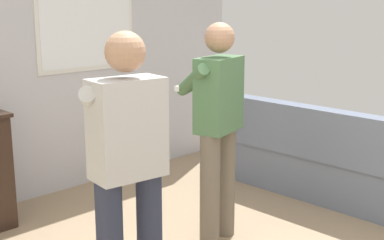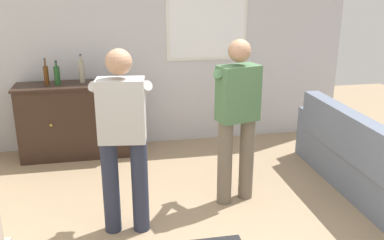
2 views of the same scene
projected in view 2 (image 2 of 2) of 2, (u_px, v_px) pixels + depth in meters
name	position (u px, v px, depth m)	size (l,w,h in m)	color
wall_back_with_window	(162.00, 42.00, 5.75)	(5.20, 0.15, 2.80)	silver
couch	(367.00, 166.00, 4.49)	(0.57, 2.52, 0.89)	slate
sideboard_cabinet	(76.00, 120.00, 5.50)	(1.43, 0.49, 0.96)	black
bottle_wine_green	(82.00, 71.00, 5.37)	(0.07, 0.07, 0.36)	gray
bottle_liquor_amber	(57.00, 75.00, 5.28)	(0.07, 0.07, 0.30)	#1E4C23
bottle_spirits_clear	(46.00, 75.00, 5.29)	(0.06, 0.06, 0.33)	#593314
person_standing_left	(123.00, 134.00, 3.69)	(0.55, 0.50, 1.68)	#282D42
person_standing_right	(237.00, 114.00, 4.23)	(0.54, 0.52, 1.68)	#6B6051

